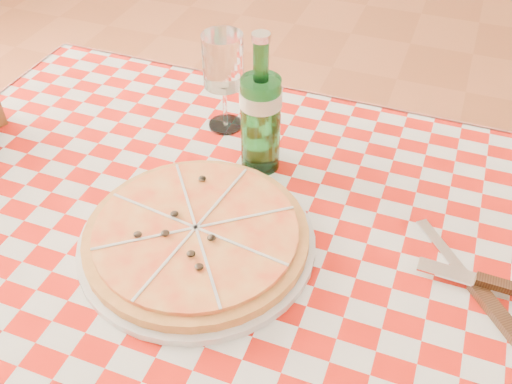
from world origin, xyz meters
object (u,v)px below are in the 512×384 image
dining_table (254,290)px  wine_glass (224,83)px  pizza_plate (196,234)px  water_bottle (261,105)px

dining_table → wine_glass: size_ratio=6.37×
dining_table → wine_glass: (-0.17, 0.28, 0.19)m
dining_table → pizza_plate: pizza_plate is taller
dining_table → wine_glass: bearing=120.6°
wine_glass → pizza_plate: bearing=-75.0°
water_bottle → dining_table: bearing=-72.1°
wine_glass → dining_table: bearing=-59.4°
water_bottle → wine_glass: size_ratio=1.33×
pizza_plate → wine_glass: bearing=105.0°
dining_table → water_bottle: 0.30m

